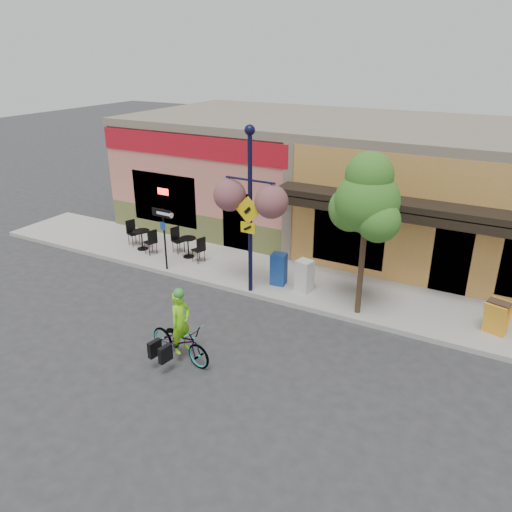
{
  "coord_description": "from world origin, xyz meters",
  "views": [
    {
      "loc": [
        5.84,
        -11.32,
        7.07
      ],
      "look_at": [
        -0.63,
        0.5,
        1.4
      ],
      "focal_mm": 35.0,
      "sensor_mm": 36.0,
      "label": 1
    }
  ],
  "objects_px": {
    "building": "(355,179)",
    "street_tree": "(364,236)",
    "newspaper_box_blue": "(279,269)",
    "one_way_sign": "(165,240)",
    "cyclist_rider": "(181,331)",
    "lamp_post": "(250,213)",
    "bicycle": "(180,341)",
    "newspaper_box_grey": "(304,276)"
  },
  "relations": [
    {
      "from": "newspaper_box_blue",
      "to": "street_tree",
      "type": "relative_size",
      "value": 0.22
    },
    {
      "from": "bicycle",
      "to": "newspaper_box_grey",
      "type": "distance_m",
      "value": 4.73
    },
    {
      "from": "newspaper_box_grey",
      "to": "cyclist_rider",
      "type": "bearing_deg",
      "value": -92.98
    },
    {
      "from": "bicycle",
      "to": "street_tree",
      "type": "relative_size",
      "value": 0.41
    },
    {
      "from": "bicycle",
      "to": "newspaper_box_blue",
      "type": "bearing_deg",
      "value": 4.12
    },
    {
      "from": "building",
      "to": "street_tree",
      "type": "xyz_separation_m",
      "value": [
        2.41,
        -6.59,
        0.19
      ]
    },
    {
      "from": "bicycle",
      "to": "lamp_post",
      "type": "xyz_separation_m",
      "value": [
        -0.18,
        3.8,
        2.16
      ]
    },
    {
      "from": "newspaper_box_blue",
      "to": "one_way_sign",
      "type": "bearing_deg",
      "value": -176.0
    },
    {
      "from": "lamp_post",
      "to": "street_tree",
      "type": "distance_m",
      "value": 3.33
    },
    {
      "from": "building",
      "to": "newspaper_box_grey",
      "type": "xyz_separation_m",
      "value": [
        0.55,
        -6.1,
        -1.6
      ]
    },
    {
      "from": "one_way_sign",
      "to": "newspaper_box_blue",
      "type": "height_order",
      "value": "one_way_sign"
    },
    {
      "from": "bicycle",
      "to": "cyclist_rider",
      "type": "xyz_separation_m",
      "value": [
        0.05,
        0.0,
        0.29
      ]
    },
    {
      "from": "building",
      "to": "newspaper_box_grey",
      "type": "relative_size",
      "value": 18.24
    },
    {
      "from": "bicycle",
      "to": "building",
      "type": "bearing_deg",
      "value": 4.85
    },
    {
      "from": "newspaper_box_grey",
      "to": "newspaper_box_blue",
      "type": "bearing_deg",
      "value": -172.29
    },
    {
      "from": "cyclist_rider",
      "to": "lamp_post",
      "type": "height_order",
      "value": "lamp_post"
    },
    {
      "from": "newspaper_box_blue",
      "to": "newspaper_box_grey",
      "type": "distance_m",
      "value": 0.9
    },
    {
      "from": "bicycle",
      "to": "newspaper_box_grey",
      "type": "height_order",
      "value": "newspaper_box_grey"
    },
    {
      "from": "cyclist_rider",
      "to": "building",
      "type": "bearing_deg",
      "value": 5.12
    },
    {
      "from": "building",
      "to": "street_tree",
      "type": "distance_m",
      "value": 7.02
    },
    {
      "from": "lamp_post",
      "to": "newspaper_box_blue",
      "type": "relative_size",
      "value": 4.93
    },
    {
      "from": "bicycle",
      "to": "cyclist_rider",
      "type": "bearing_deg",
      "value": -81.27
    },
    {
      "from": "building",
      "to": "lamp_post",
      "type": "relative_size",
      "value": 3.64
    },
    {
      "from": "cyclist_rider",
      "to": "street_tree",
      "type": "distance_m",
      "value": 5.36
    },
    {
      "from": "building",
      "to": "newspaper_box_blue",
      "type": "bearing_deg",
      "value": -93.32
    },
    {
      "from": "newspaper_box_blue",
      "to": "street_tree",
      "type": "bearing_deg",
      "value": -19.17
    },
    {
      "from": "one_way_sign",
      "to": "newspaper_box_blue",
      "type": "xyz_separation_m",
      "value": [
        3.81,
        0.78,
        -0.55
      ]
    },
    {
      "from": "building",
      "to": "bicycle",
      "type": "relative_size",
      "value": 9.73
    },
    {
      "from": "newspaper_box_grey",
      "to": "street_tree",
      "type": "relative_size",
      "value": 0.22
    },
    {
      "from": "one_way_sign",
      "to": "cyclist_rider",
      "type": "bearing_deg",
      "value": -45.08
    },
    {
      "from": "building",
      "to": "bicycle",
      "type": "distance_m",
      "value": 10.82
    },
    {
      "from": "cyclist_rider",
      "to": "lamp_post",
      "type": "relative_size",
      "value": 0.31
    },
    {
      "from": "one_way_sign",
      "to": "building",
      "type": "bearing_deg",
      "value": 61.31
    },
    {
      "from": "cyclist_rider",
      "to": "newspaper_box_blue",
      "type": "relative_size",
      "value": 1.54
    },
    {
      "from": "building",
      "to": "newspaper_box_blue",
      "type": "xyz_separation_m",
      "value": [
        -0.35,
        -6.03,
        -1.59
      ]
    },
    {
      "from": "cyclist_rider",
      "to": "one_way_sign",
      "type": "distance_m",
      "value": 5.2
    },
    {
      "from": "cyclist_rider",
      "to": "one_way_sign",
      "type": "bearing_deg",
      "value": 50.95
    },
    {
      "from": "building",
      "to": "newspaper_box_blue",
      "type": "distance_m",
      "value": 6.24
    },
    {
      "from": "lamp_post",
      "to": "newspaper_box_blue",
      "type": "height_order",
      "value": "lamp_post"
    },
    {
      "from": "one_way_sign",
      "to": "newspaper_box_blue",
      "type": "relative_size",
      "value": 2.08
    },
    {
      "from": "bicycle",
      "to": "one_way_sign",
      "type": "distance_m",
      "value": 5.2
    },
    {
      "from": "building",
      "to": "street_tree",
      "type": "bearing_deg",
      "value": -69.89
    }
  ]
}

